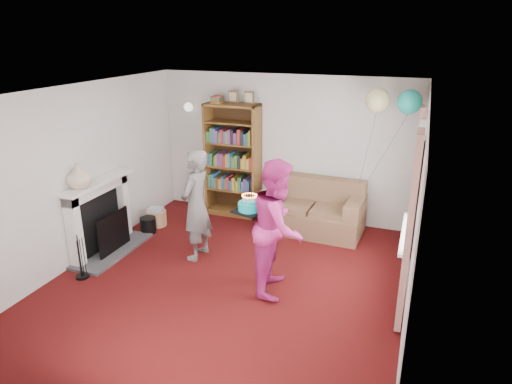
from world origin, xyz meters
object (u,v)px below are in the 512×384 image
at_px(bookcase, 233,161).
at_px(person_striped, 196,205).
at_px(birthday_cake, 250,207).
at_px(person_magenta, 278,227).
at_px(sofa, 314,211).

xyz_separation_m(bookcase, person_striped, (0.17, -1.78, -0.16)).
bearing_deg(birthday_cake, person_magenta, 2.51).
xyz_separation_m(bookcase, person_magenta, (1.53, -2.21, -0.11)).
xyz_separation_m(person_striped, birthday_cake, (0.99, -0.45, 0.28)).
bearing_deg(person_magenta, bookcase, 27.10).
bearing_deg(person_striped, bookcase, -172.47).
height_order(sofa, person_striped, person_striped).
relative_size(bookcase, sofa, 1.37).
bearing_deg(person_striped, sofa, 140.61).
bearing_deg(birthday_cake, sofa, 79.24).
bearing_deg(sofa, person_magenta, -87.69).
height_order(bookcase, sofa, bookcase).
bearing_deg(person_striped, person_magenta, 74.65).
bearing_deg(person_magenta, person_striped, 64.93).
xyz_separation_m(person_striped, person_magenta, (1.36, -0.43, 0.05)).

